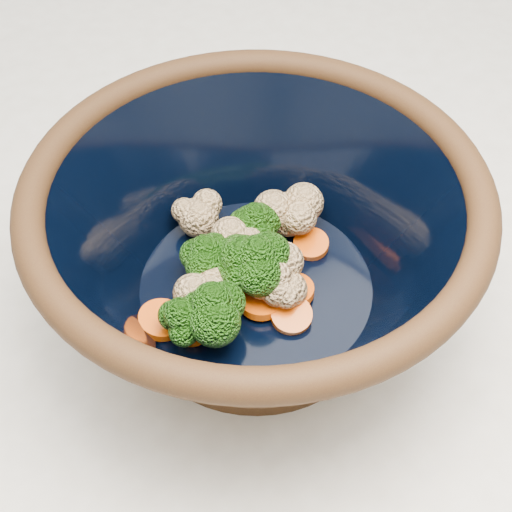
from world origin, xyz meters
TOP-DOWN VIEW (x-y plane):
  - counter at (0.00, 0.00)m, footprint 1.20×1.20m
  - mixing_bowl at (-0.08, -0.02)m, footprint 0.30×0.30m
  - vegetable_pile at (-0.09, -0.01)m, footprint 0.16×0.14m

SIDE VIEW (x-z plane):
  - counter at x=0.00m, z-range 0.00..0.90m
  - vegetable_pile at x=-0.09m, z-range 0.93..0.98m
  - mixing_bowl at x=-0.08m, z-range 0.91..1.04m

